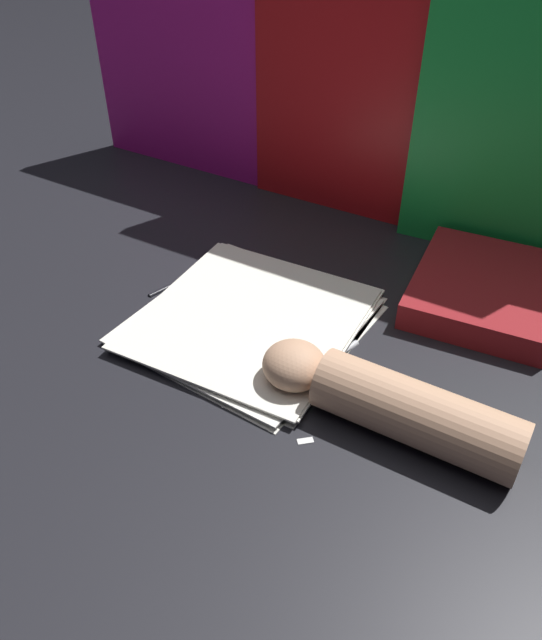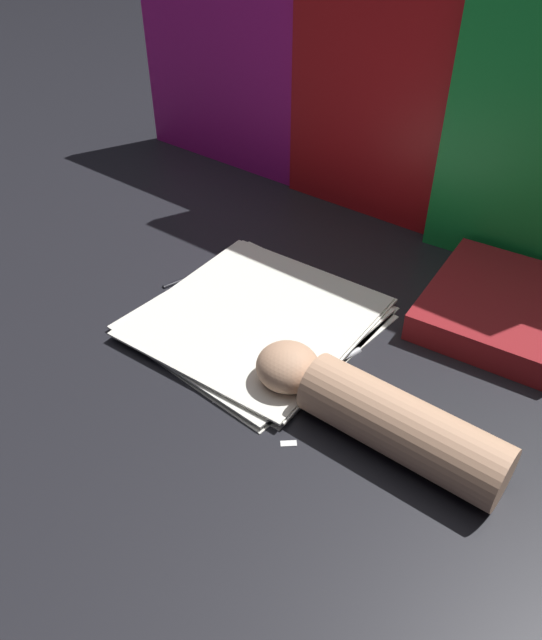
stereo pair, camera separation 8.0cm
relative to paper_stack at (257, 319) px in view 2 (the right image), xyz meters
name	(u,v)px [view 2 (the right image)]	position (x,y,z in m)	size (l,w,h in m)	color
ground_plane	(287,339)	(0.06, 0.00, -0.01)	(6.00, 6.00, 0.00)	black
backdrop_panel_left	(300,87)	(-0.21, 0.38, 0.19)	(0.77, 0.03, 0.39)	#D81E9E
backdrop_panel_center	(466,75)	(0.09, 0.38, 0.26)	(0.61, 0.04, 0.54)	red
paper_stack	(257,319)	(0.00, 0.00, 0.00)	(0.31, 0.32, 0.02)	white
book_closed	(501,307)	(0.27, 0.23, 0.01)	(0.23, 0.26, 0.04)	maroon
scissors	(289,385)	(0.11, -0.08, 0.00)	(0.07, 0.18, 0.01)	silver
hand_forearm	(376,413)	(0.24, -0.08, 0.03)	(0.32, 0.08, 0.07)	tan
paper_scrap_near	(289,443)	(0.17, -0.15, -0.01)	(0.02, 0.02, 0.00)	white
paper_scrap_mid	(214,396)	(0.05, -0.15, -0.01)	(0.02, 0.02, 0.00)	white
pen	(198,273)	(-0.15, 0.03, 0.00)	(0.04, 0.12, 0.01)	black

